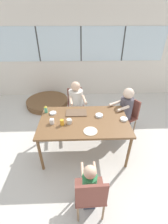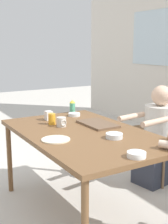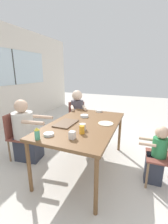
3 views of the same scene
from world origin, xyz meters
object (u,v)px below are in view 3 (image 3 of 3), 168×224
person_toddler (156,157)px  coffee_mug (83,127)px  chair_for_man_blue_shirt (18,132)px  person_man_blue_shirt (26,134)px  bowl_white_shallow (84,116)px  chair_for_woman_green_shirt (77,117)px  bowl_cereal (99,111)px  sippy_cup (37,133)px  bowl_fruit (49,134)px  juice_glass (82,130)px  milk_carton_small (72,135)px  person_woman_green_shirt (78,117)px

person_toddler → coffee_mug: 1.11m
chair_for_man_blue_shirt → coffee_mug: size_ratio=8.81×
person_man_blue_shirt → bowl_white_shallow: size_ratio=7.83×
chair_for_woman_green_shirt → bowl_cereal: 0.78m
sippy_cup → bowl_white_shallow: sippy_cup is taller
person_toddler → bowl_fruit: 1.51m
person_toddler → bowl_white_shallow: person_toddler is taller
person_toddler → sippy_cup: bearing=117.9°
juice_glass → milk_carton_small: 0.19m
person_man_blue_shirt → sippy_cup: (-0.59, -0.76, 0.37)m
chair_for_man_blue_shirt → person_man_blue_shirt: 0.17m
person_toddler → milk_carton_small: bearing=119.6°
milk_carton_small → bowl_white_shallow: 0.89m
milk_carton_small → sippy_cup: bearing=114.9°
juice_glass → milk_carton_small: size_ratio=1.15×
juice_glass → person_woman_green_shirt: bearing=26.8°
chair_for_man_blue_shirt → bowl_fruit: (-0.42, -0.98, 0.29)m
chair_for_man_blue_shirt → bowl_white_shallow: chair_for_man_blue_shirt is taller
chair_for_woman_green_shirt → bowl_cereal: size_ratio=6.41×
coffee_mug → milk_carton_small: bearing=178.6°
person_toddler → juice_glass: bearing=112.4°
coffee_mug → milk_carton_small: milk_carton_small is taller
chair_for_woman_green_shirt → milk_carton_small: milk_carton_small is taller
milk_carton_small → person_toddler: bearing=-58.4°
bowl_white_shallow → bowl_cereal: bearing=-17.1°
person_woman_green_shirt → person_toddler: size_ratio=1.34×
chair_for_woman_green_shirt → bowl_white_shallow: (-0.77, -0.50, 0.29)m
coffee_mug → milk_carton_small: size_ratio=1.04×
bowl_cereal → juice_glass: bearing=-174.6°
coffee_mug → juice_glass: juice_glass is taller
person_toddler → bowl_fruit: (-0.64, 1.31, 0.38)m
chair_for_man_blue_shirt → juice_glass: juice_glass is taller
milk_carton_small → chair_for_woman_green_shirt: bearing=23.0°
bowl_white_shallow → bowl_cereal: bowl_white_shallow is taller
bowl_white_shallow → bowl_fruit: bowl_white_shallow is taller
person_woman_green_shirt → bowl_fruit: bearing=71.1°
chair_for_woman_green_shirt → sippy_cup: bearing=70.1°
person_toddler → chair_for_woman_green_shirt: bearing=56.7°
person_man_blue_shirt → juice_glass: 1.25m
bowl_white_shallow → chair_for_woman_green_shirt: bearing=33.1°
sippy_cup → juice_glass: bearing=-49.8°
sippy_cup → person_man_blue_shirt: bearing=52.1°
bowl_white_shallow → person_woman_green_shirt: bearing=33.8°
coffee_mug → bowl_fruit: size_ratio=0.74×
chair_for_woman_green_shirt → person_toddler: bearing=118.6°
person_man_blue_shirt → bowl_cereal: size_ratio=8.33×
person_toddler → juice_glass: 1.12m
chair_for_woman_green_shirt → person_man_blue_shirt: (-1.23, 0.43, -0.01)m
person_man_blue_shirt → bowl_white_shallow: person_man_blue_shirt is taller
person_man_blue_shirt → bowl_cereal: (0.90, -1.07, 0.31)m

